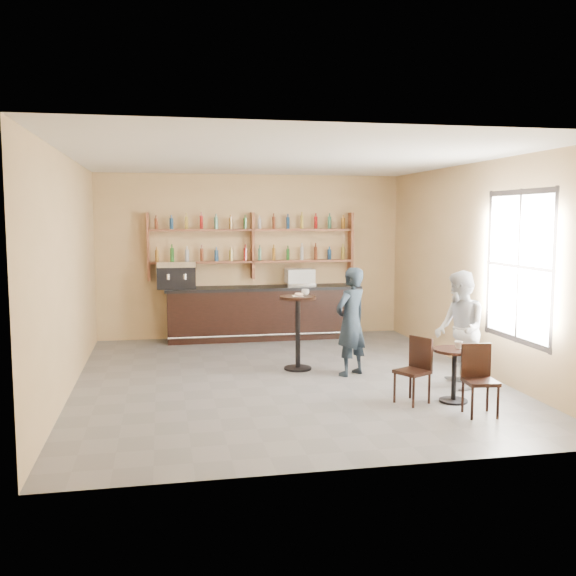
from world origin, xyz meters
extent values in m
plane|color=#5E5F63|center=(0.00, 0.00, 0.00)|extent=(7.00, 7.00, 0.00)
plane|color=white|center=(0.00, 0.00, 3.20)|extent=(7.00, 7.00, 0.00)
plane|color=tan|center=(0.00, 3.50, 1.60)|extent=(7.00, 0.00, 7.00)
plane|color=tan|center=(0.00, -3.50, 1.60)|extent=(7.00, 0.00, 7.00)
plane|color=tan|center=(-3.00, 0.00, 1.60)|extent=(0.00, 7.00, 7.00)
plane|color=tan|center=(3.00, 0.00, 1.60)|extent=(0.00, 7.00, 7.00)
plane|color=white|center=(2.99, -1.20, 1.70)|extent=(0.00, 2.00, 2.00)
cube|color=white|center=(0.30, 0.51, 1.15)|extent=(0.17, 0.17, 0.00)
torus|color=#B87143|center=(0.31, 0.50, 1.18)|extent=(0.13, 0.13, 0.05)
imported|color=white|center=(0.44, 0.61, 1.20)|extent=(0.14, 0.14, 0.09)
imported|color=black|center=(1.00, 0.00, 0.81)|extent=(0.71, 0.65, 1.62)
imported|color=white|center=(1.94, -1.62, 0.74)|extent=(0.13, 0.13, 0.10)
imported|color=#A6A7AC|center=(2.27, -0.99, 0.82)|extent=(0.73, 0.88, 1.63)
camera|label=1|loc=(-1.76, -9.09, 2.36)|focal=40.00mm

